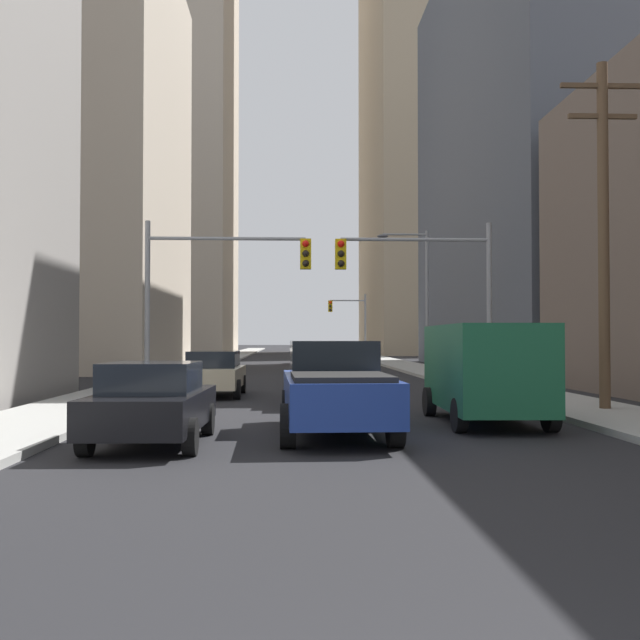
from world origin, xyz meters
TOP-DOWN VIEW (x-y plane):
  - sidewalk_left at (-6.79, 50.00)m, footprint 2.88×160.00m
  - sidewalk_right at (6.79, 50.00)m, footprint 2.88×160.00m
  - pickup_truck_blue at (-0.12, 13.04)m, footprint 2.20×5.45m
  - cargo_van_green at (3.42, 14.87)m, footprint 2.19×5.28m
  - sedan_black at (-3.57, 11.69)m, footprint 1.95×4.24m
  - sedan_navy at (-0.14, 19.73)m, footprint 1.95×4.21m
  - sedan_beige at (-3.59, 23.04)m, footprint 1.95×4.24m
  - sedan_silver at (0.12, 44.53)m, footprint 1.95×4.24m
  - sedan_red at (0.06, 53.37)m, footprint 1.95×4.21m
  - traffic_signal_near_left at (-3.43, 23.71)m, footprint 5.73×0.44m
  - traffic_signal_near_right at (3.54, 23.71)m, footprint 5.50×0.44m
  - traffic_signal_far_right at (4.46, 66.50)m, footprint 3.52×0.44m
  - utility_pole_right at (7.08, 16.82)m, footprint 2.20×0.28m
  - street_lamp_right at (5.61, 36.06)m, footprint 2.67×0.32m
  - building_left_mid_office at (-18.99, 44.96)m, footprint 21.06×18.43m
  - building_left_far_tower at (-21.25, 92.99)m, footprint 25.64×25.37m
  - building_right_mid_block at (17.82, 45.18)m, footprint 16.21×29.21m
  - building_right_far_highrise at (18.22, 91.23)m, footprint 18.44×28.70m

SIDE VIEW (x-z plane):
  - sidewalk_left at x=-6.79m, z-range 0.00..0.15m
  - sidewalk_right at x=6.79m, z-range 0.00..0.15m
  - sedan_black at x=-3.57m, z-range 0.01..1.53m
  - sedan_navy at x=-0.14m, z-range 0.01..1.53m
  - sedan_beige at x=-3.59m, z-range 0.01..1.53m
  - sedan_silver at x=0.12m, z-range 0.01..1.53m
  - sedan_red at x=0.06m, z-range 0.01..1.53m
  - pickup_truck_blue at x=-0.12m, z-range -0.02..1.88m
  - cargo_van_green at x=3.42m, z-range 0.16..2.42m
  - traffic_signal_far_right at x=4.46m, z-range 1.03..7.03m
  - traffic_signal_near_right at x=3.54m, z-range 1.12..7.12m
  - traffic_signal_near_left at x=-3.43m, z-range 1.13..7.13m
  - street_lamp_right at x=5.61m, z-range 0.82..8.32m
  - utility_pole_right at x=7.08m, z-range 0.27..9.39m
  - building_left_mid_office at x=-18.99m, z-range 0.00..26.10m
  - building_right_mid_block at x=17.82m, z-range 0.00..28.13m
  - building_left_far_tower at x=-21.25m, z-range 0.00..70.55m
  - building_right_far_highrise at x=18.22m, z-range 0.00..72.13m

